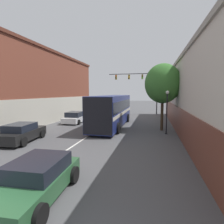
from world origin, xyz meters
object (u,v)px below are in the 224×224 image
at_px(parked_car_left_far, 106,108).
at_px(street_tree_near, 163,84).
at_px(parked_car_left_mid, 22,133).
at_px(traffic_signal_gantry, 141,83).
at_px(parked_car_left_near, 75,118).
at_px(street_lamp, 167,110).
at_px(hatchback_foreground, 36,179).
at_px(bus, 112,109).

relative_size(parked_car_left_far, street_tree_near, 0.63).
height_order(parked_car_left_mid, traffic_signal_gantry, traffic_signal_gantry).
height_order(parked_car_left_near, street_tree_near, street_tree_near).
height_order(parked_car_left_near, parked_car_left_mid, parked_car_left_mid).
bearing_deg(parked_car_left_near, parked_car_left_far, -2.05).
relative_size(parked_car_left_mid, street_lamp, 1.08).
bearing_deg(hatchback_foreground, traffic_signal_gantry, -7.53).
bearing_deg(parked_car_left_far, parked_car_left_mid, 172.34).
xyz_separation_m(hatchback_foreground, parked_car_left_near, (-5.36, 14.50, 0.01)).
height_order(bus, hatchback_foreground, bus).
bearing_deg(bus, parked_car_left_far, 17.53).
relative_size(hatchback_foreground, street_tree_near, 0.63).
height_order(bus, traffic_signal_gantry, traffic_signal_gantry).
xyz_separation_m(hatchback_foreground, street_lamp, (5.07, 10.89, 1.56)).
distance_m(hatchback_foreground, traffic_signal_gantry, 25.84).
xyz_separation_m(parked_car_left_near, parked_car_left_far, (0.04, 13.83, -0.01)).
relative_size(hatchback_foreground, parked_car_left_far, 1.00).
bearing_deg(parked_car_left_near, street_tree_near, -103.51).
height_order(parked_car_left_mid, street_lamp, street_lamp).
distance_m(parked_car_left_mid, street_lamp, 11.90).
bearing_deg(parked_car_left_near, bus, -105.58).
xyz_separation_m(parked_car_left_near, street_lamp, (10.43, -3.61, 1.55)).
bearing_deg(traffic_signal_gantry, parked_car_left_mid, -110.82).
distance_m(parked_car_left_near, traffic_signal_gantry, 13.82).
xyz_separation_m(parked_car_left_far, traffic_signal_gantry, (7.12, -2.98, 4.71)).
relative_size(parked_car_left_near, parked_car_left_far, 1.02).
height_order(bus, street_lamp, street_lamp).
bearing_deg(hatchback_foreground, bus, -1.63).
bearing_deg(street_tree_near, traffic_signal_gantry, 102.86).
xyz_separation_m(bus, traffic_signal_gantry, (2.23, 12.05, 3.46)).
bearing_deg(street_lamp, parked_car_left_near, 160.92).
xyz_separation_m(parked_car_left_near, parked_car_left_mid, (-0.25, -8.64, 0.03)).
bearing_deg(street_tree_near, parked_car_left_near, 168.39).
distance_m(traffic_signal_gantry, street_tree_near, 13.28).
relative_size(parked_car_left_near, street_lamp, 1.07).
bearing_deg(parked_car_left_mid, street_lamp, -71.26).
xyz_separation_m(hatchback_foreground, parked_car_left_mid, (-5.61, 5.86, 0.03)).
height_order(hatchback_foreground, street_tree_near, street_tree_near).
bearing_deg(street_lamp, parked_car_left_mid, -154.79).
relative_size(parked_car_left_mid, street_tree_near, 0.65).
distance_m(bus, street_lamp, 6.01).
bearing_deg(hatchback_foreground, street_tree_near, -24.39).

